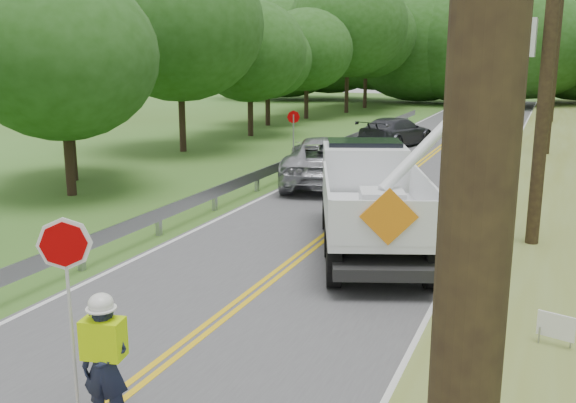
% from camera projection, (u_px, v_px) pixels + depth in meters
% --- Properties ---
extents(ground, '(140.00, 140.00, 0.00)m').
position_uv_depth(ground, '(123.00, 395.00, 8.93)').
color(ground, '#3F5A1F').
rests_on(ground, ground).
extents(road, '(7.20, 96.00, 0.03)m').
position_uv_depth(road, '(379.00, 195.00, 21.51)').
color(road, '#4D4C4F').
rests_on(road, ground).
extents(guardrail, '(0.18, 48.00, 0.77)m').
position_uv_depth(guardrail, '(281.00, 167.00, 23.71)').
color(guardrail, '#93959A').
rests_on(guardrail, ground).
extents(utility_poles, '(1.60, 43.30, 10.00)m').
position_uv_depth(utility_poles, '(554.00, 35.00, 21.14)').
color(utility_poles, black).
rests_on(utility_poles, ground).
extents(treeline_left, '(9.77, 55.05, 11.15)m').
position_uv_depth(treeline_left, '(284.00, 36.00, 39.56)').
color(treeline_left, '#332319').
rests_on(treeline_left, ground).
extents(treeline_horizon, '(58.01, 14.66, 11.78)m').
position_uv_depth(treeline_horizon, '(510.00, 44.00, 57.73)').
color(treeline_horizon, '#204A13').
rests_on(treeline_horizon, ground).
extents(flagger, '(1.07, 0.51, 2.72)m').
position_uv_depth(flagger, '(103.00, 356.00, 7.93)').
color(flagger, '#191E33').
rests_on(flagger, road).
extents(bucket_truck, '(5.53, 7.06, 6.61)m').
position_uv_depth(bucket_truck, '(379.00, 183.00, 15.94)').
color(bucket_truck, black).
rests_on(bucket_truck, road).
extents(suv_silver, '(4.45, 6.73, 1.72)m').
position_uv_depth(suv_silver, '(326.00, 160.00, 23.27)').
color(suv_silver, '#A3A4AA').
rests_on(suv_silver, road).
extents(suv_darkgrey, '(3.43, 5.47, 1.48)m').
position_uv_depth(suv_darkgrey, '(396.00, 132.00, 32.74)').
color(suv_darkgrey, '#32343A').
rests_on(suv_darkgrey, road).
extents(stop_sign_permanent, '(0.47, 0.27, 2.43)m').
position_uv_depth(stop_sign_permanent, '(293.00, 131.00, 25.86)').
color(stop_sign_permanent, '#93959A').
rests_on(stop_sign_permanent, ground).
extents(yard_sign, '(0.55, 0.19, 0.82)m').
position_uv_depth(yard_sign, '(556.00, 328.00, 9.69)').
color(yard_sign, white).
rests_on(yard_sign, ground).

